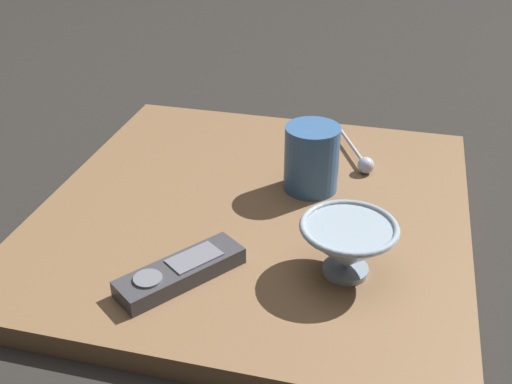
{
  "coord_description": "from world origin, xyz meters",
  "views": [
    {
      "loc": [
        0.75,
        0.19,
        0.51
      ],
      "look_at": [
        -0.0,
        0.0,
        0.05
      ],
      "focal_mm": 43.37,
      "sensor_mm": 36.0,
      "label": 1
    }
  ],
  "objects_px": {
    "cereal_bowl": "(348,246)",
    "tv_remote_near": "(181,272)",
    "coffee_mug": "(312,158)",
    "teaspoon": "(363,161)"
  },
  "relations": [
    {
      "from": "cereal_bowl",
      "to": "coffee_mug",
      "type": "relative_size",
      "value": 1.18
    },
    {
      "from": "cereal_bowl",
      "to": "teaspoon",
      "type": "distance_m",
      "value": 0.28
    },
    {
      "from": "cereal_bowl",
      "to": "teaspoon",
      "type": "xyz_separation_m",
      "value": [
        -0.28,
        -0.01,
        -0.03
      ]
    },
    {
      "from": "cereal_bowl",
      "to": "coffee_mug",
      "type": "height_order",
      "value": "coffee_mug"
    },
    {
      "from": "coffee_mug",
      "to": "tv_remote_near",
      "type": "bearing_deg",
      "value": -24.16
    },
    {
      "from": "teaspoon",
      "to": "cereal_bowl",
      "type": "bearing_deg",
      "value": 1.28
    },
    {
      "from": "cereal_bowl",
      "to": "tv_remote_near",
      "type": "relative_size",
      "value": 0.75
    },
    {
      "from": "tv_remote_near",
      "to": "teaspoon",
      "type": "bearing_deg",
      "value": 151.08
    },
    {
      "from": "cereal_bowl",
      "to": "teaspoon",
      "type": "relative_size",
      "value": 0.88
    },
    {
      "from": "cereal_bowl",
      "to": "tv_remote_near",
      "type": "xyz_separation_m",
      "value": [
        0.06,
        -0.19,
        -0.03
      ]
    }
  ]
}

